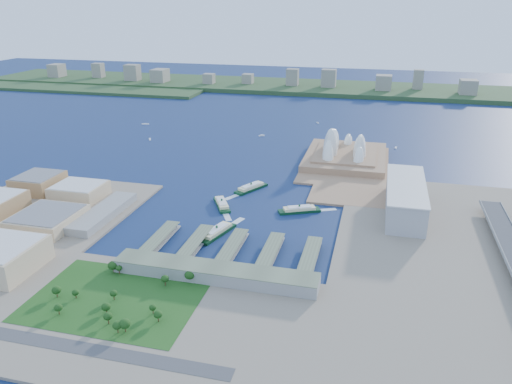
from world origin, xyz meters
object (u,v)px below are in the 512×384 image
(toaster_building, at_px, (405,198))
(ferry_d, at_px, (299,208))
(opera_house, at_px, (346,143))
(ferry_b, at_px, (251,186))
(ferry_c, at_px, (217,230))
(ferry_a, at_px, (222,202))

(toaster_building, height_order, ferry_d, toaster_building)
(opera_house, xyz_separation_m, ferry_d, (-39.17, -229.55, -26.92))
(opera_house, xyz_separation_m, toaster_building, (90.00, -200.00, -11.50))
(toaster_building, relative_size, ferry_d, 2.88)
(ferry_b, xyz_separation_m, ferry_c, (-1.27, -150.57, 0.32))
(toaster_building, height_order, ferry_c, toaster_building)
(opera_house, distance_m, ferry_a, 275.47)
(toaster_building, relative_size, ferry_b, 2.77)
(ferry_c, relative_size, ferry_d, 1.10)
(ferry_a, height_order, ferry_c, ferry_c)
(toaster_building, distance_m, ferry_c, 241.62)
(toaster_building, distance_m, ferry_a, 234.33)
(opera_house, distance_m, toaster_building, 219.62)
(opera_house, xyz_separation_m, ferry_a, (-141.19, -235.00, -26.98))
(opera_house, height_order, ferry_b, opera_house)
(ferry_a, xyz_separation_m, ferry_b, (22.12, 67.60, 0.27))
(ferry_c, bearing_deg, ferry_b, -73.60)
(ferry_b, relative_size, ferry_d, 1.04)
(ferry_c, bearing_deg, ferry_d, -115.67)
(toaster_building, bearing_deg, ferry_d, -167.11)
(ferry_c, bearing_deg, toaster_building, -133.83)
(opera_house, bearing_deg, ferry_c, -110.73)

